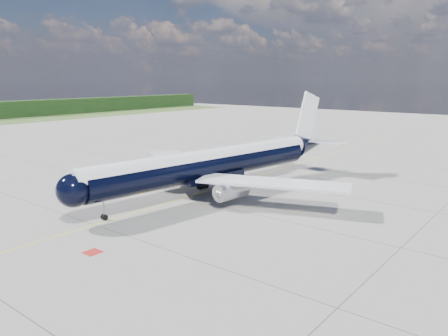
# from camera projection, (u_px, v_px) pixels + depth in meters

# --- Properties ---
(ground) EXTENTS (320.00, 320.00, 0.00)m
(ground) POSITION_uv_depth(u_px,v_px,m) (262.00, 174.00, 77.36)
(ground) COLOR gray
(ground) RESTS_ON ground
(taxiway_centerline) EXTENTS (0.16, 160.00, 0.01)m
(taxiway_centerline) POSITION_uv_depth(u_px,v_px,m) (246.00, 179.00, 73.54)
(taxiway_centerline) COLOR yellow
(taxiway_centerline) RESTS_ON ground
(red_marking) EXTENTS (1.60, 1.60, 0.01)m
(red_marking) POSITION_uv_depth(u_px,v_px,m) (93.00, 252.00, 42.61)
(red_marking) COLOR maroon
(red_marking) RESTS_ON ground
(main_airliner) EXTENTS (40.90, 50.14, 14.50)m
(main_airliner) POSITION_uv_depth(u_px,v_px,m) (216.00, 163.00, 63.81)
(main_airliner) COLOR black
(main_airliner) RESTS_ON ground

